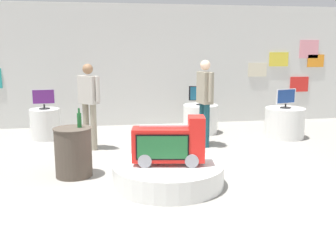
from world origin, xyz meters
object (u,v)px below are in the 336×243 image
object	(u,v)px
novelty_firetruck_tv	(170,145)
bottle_on_side_table	(79,120)
shopper_browsing_near_truck	(89,100)
shopper_browsing_rear	(205,96)
display_pedestal_right_rear	(45,124)
tv_on_right_rear	(44,98)
side_table_round	(73,152)
tv_on_left_rear	(201,95)
display_pedestal_center_rear	(284,123)
tv_on_center_rear	(286,98)
display_pedestal_left_rear	(200,119)
main_display_pedestal	(168,174)

from	to	relation	value
novelty_firetruck_tv	bottle_on_side_table	size ratio (longest dim) A/B	3.57
shopper_browsing_near_truck	shopper_browsing_rear	world-z (taller)	shopper_browsing_rear
bottle_on_side_table	shopper_browsing_rear	bearing A→B (deg)	31.54
display_pedestal_right_rear	tv_on_right_rear	world-z (taller)	tv_on_right_rear
side_table_round	shopper_browsing_rear	world-z (taller)	shopper_browsing_rear
tv_on_left_rear	shopper_browsing_near_truck	distance (m)	2.73
display_pedestal_center_rear	display_pedestal_right_rear	world-z (taller)	same
display_pedestal_right_rear	side_table_round	world-z (taller)	side_table_round
display_pedestal_center_rear	tv_on_center_rear	world-z (taller)	tv_on_center_rear
display_pedestal_center_rear	side_table_round	bearing A→B (deg)	-156.58
display_pedestal_left_rear	shopper_browsing_near_truck	world-z (taller)	shopper_browsing_near_truck
main_display_pedestal	tv_on_center_rear	distance (m)	4.04
tv_on_left_rear	bottle_on_side_table	bearing A→B (deg)	-134.28
novelty_firetruck_tv	tv_on_right_rear	size ratio (longest dim) A/B	2.22
tv_on_left_rear	display_pedestal_center_rear	xyz separation A→B (m)	(1.72, -0.77, -0.57)
tv_on_center_rear	shopper_browsing_rear	bearing A→B (deg)	-167.27
tv_on_right_rear	shopper_browsing_near_truck	size ratio (longest dim) A/B	0.29
display_pedestal_left_rear	novelty_firetruck_tv	bearing A→B (deg)	-111.40
display_pedestal_right_rear	shopper_browsing_rear	bearing A→B (deg)	-20.08
novelty_firetruck_tv	display_pedestal_center_rear	xyz separation A→B (m)	(3.03, 2.56, -0.27)
display_pedestal_center_rear	shopper_browsing_rear	distance (m)	2.12
display_pedestal_left_rear	tv_on_left_rear	distance (m)	0.57
display_pedestal_left_rear	tv_on_center_rear	world-z (taller)	tv_on_center_rear
tv_on_center_rear	display_pedestal_left_rear	bearing A→B (deg)	155.81
main_display_pedestal	shopper_browsing_rear	size ratio (longest dim) A/B	0.93
tv_on_left_rear	shopper_browsing_near_truck	world-z (taller)	shopper_browsing_near_truck
tv_on_left_rear	shopper_browsing_near_truck	xyz separation A→B (m)	(-2.50, -1.08, 0.08)
tv_on_left_rear	display_pedestal_right_rear	bearing A→B (deg)	-179.69
display_pedestal_center_rear	novelty_firetruck_tv	bearing A→B (deg)	-139.84
main_display_pedestal	display_pedestal_left_rear	world-z (taller)	display_pedestal_left_rear
side_table_round	tv_on_right_rear	bearing A→B (deg)	106.54
main_display_pedestal	tv_on_center_rear	xyz separation A→B (m)	(3.05, 2.54, 0.73)
display_pedestal_center_rear	shopper_browsing_rear	bearing A→B (deg)	-167.17
display_pedestal_center_rear	display_pedestal_left_rear	bearing A→B (deg)	155.93
tv_on_right_rear	shopper_browsing_rear	world-z (taller)	shopper_browsing_rear
tv_on_center_rear	shopper_browsing_rear	world-z (taller)	shopper_browsing_rear
novelty_firetruck_tv	side_table_round	xyz separation A→B (m)	(-1.40, 0.64, -0.21)
bottle_on_side_table	tv_on_center_rear	bearing A→B (deg)	23.66
tv_on_right_rear	shopper_browsing_rear	bearing A→B (deg)	-20.02
tv_on_center_rear	tv_on_right_rear	distance (m)	5.28
tv_on_right_rear	main_display_pedestal	bearing A→B (deg)	-56.57
novelty_firetruck_tv	shopper_browsing_rear	bearing A→B (deg)	63.05
main_display_pedestal	novelty_firetruck_tv	xyz separation A→B (m)	(0.02, -0.01, 0.45)
display_pedestal_center_rear	shopper_browsing_rear	xyz separation A→B (m)	(-1.96, -0.45, 0.69)
display_pedestal_left_rear	display_pedestal_center_rear	distance (m)	1.89
tv_on_center_rear	bottle_on_side_table	xyz separation A→B (m)	(-4.32, -1.89, -0.00)
main_display_pedestal	side_table_round	world-z (taller)	side_table_round
shopper_browsing_rear	tv_on_right_rear	bearing A→B (deg)	159.98
novelty_firetruck_tv	display_pedestal_left_rear	xyz separation A→B (m)	(1.30, 3.33, -0.27)
tv_on_right_rear	bottle_on_side_table	size ratio (longest dim) A/B	1.61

